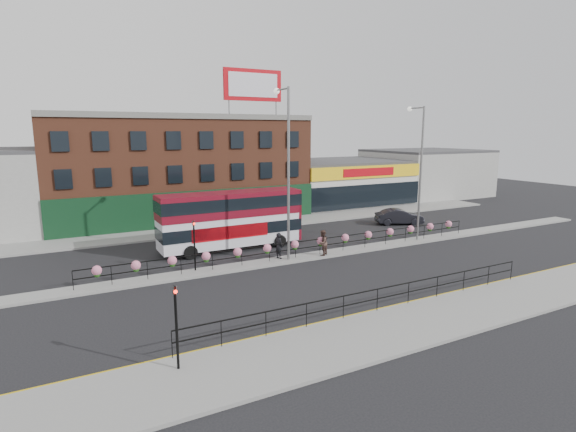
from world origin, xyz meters
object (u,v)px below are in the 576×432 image
pedestrian_a (279,246)px  pedestrian_b (323,243)px  lamp_column_east (419,162)px  double_decker_bus (231,214)px  car (399,217)px  lamp_column_west (286,159)px

pedestrian_a → pedestrian_b: size_ratio=1.00×
pedestrian_a → pedestrian_b: 3.16m
pedestrian_b → lamp_column_east: size_ratio=0.17×
double_decker_bus → car: size_ratio=2.28×
car → pedestrian_a: pedestrian_a is taller
pedestrian_b → lamp_column_west: 6.47m
double_decker_bus → lamp_column_west: 6.68m
double_decker_bus → lamp_column_east: (14.15, -4.45, 3.74)m
lamp_column_west → pedestrian_a: bearing=153.7°
car → double_decker_bus: bearing=117.4°
double_decker_bus → pedestrian_a: 4.99m
lamp_column_west → lamp_column_east: (11.92, 0.16, -0.55)m
car → lamp_column_west: 17.52m
pedestrian_a → lamp_column_east: bearing=-104.8°
lamp_column_east → pedestrian_b: bearing=-175.9°
double_decker_bus → lamp_column_west: bearing=-64.2°
pedestrian_a → lamp_column_west: size_ratio=0.16×
pedestrian_a → lamp_column_west: bearing=-130.8°
car → lamp_column_west: lamp_column_west is taller
double_decker_bus → car: 17.68m
car → lamp_column_west: bearing=134.2°
car → pedestrian_a: (-15.76, -5.61, 0.32)m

